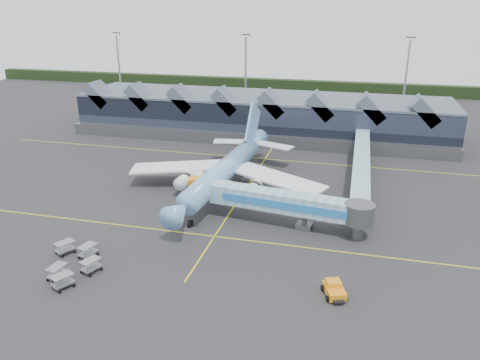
% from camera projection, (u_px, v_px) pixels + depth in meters
% --- Properties ---
extents(ground, '(260.00, 260.00, 0.00)m').
position_uv_depth(ground, '(230.00, 213.00, 73.36)').
color(ground, '#272729').
rests_on(ground, ground).
extents(taxi_stripes, '(120.00, 60.00, 0.01)m').
position_uv_depth(taxi_stripes, '(245.00, 190.00, 82.40)').
color(taxi_stripes, gold).
rests_on(taxi_stripes, ground).
extents(tree_line_far, '(260.00, 4.00, 4.00)m').
position_uv_depth(tree_line_far, '(309.00, 86.00, 172.19)').
color(tree_line_far, black).
rests_on(tree_line_far, ground).
extents(terminal, '(90.00, 22.25, 12.52)m').
position_uv_depth(terminal, '(261.00, 115.00, 115.64)').
color(terminal, black).
rests_on(terminal, ground).
extents(light_masts, '(132.40, 42.56, 22.45)m').
position_uv_depth(light_masts, '(372.00, 78.00, 120.87)').
color(light_masts, '#96989E').
rests_on(light_masts, ground).
extents(main_airliner, '(35.84, 41.35, 13.27)m').
position_uv_depth(main_airliner, '(226.00, 169.00, 81.13)').
color(main_airliner, '#75ACED').
rests_on(main_airliner, ground).
extents(jet_bridge, '(24.25, 6.59, 5.29)m').
position_uv_depth(jet_bridge, '(298.00, 205.00, 67.49)').
color(jet_bridge, '#7CB2CF').
rests_on(jet_bridge, ground).
extents(fuel_truck, '(4.57, 10.71, 3.56)m').
position_uv_depth(fuel_truck, '(200.00, 176.00, 83.25)').
color(fuel_truck, black).
rests_on(fuel_truck, ground).
extents(pushback_tug, '(3.16, 3.97, 1.60)m').
position_uv_depth(pushback_tug, '(334.00, 290.00, 52.65)').
color(pushback_tug, orange).
rests_on(pushback_tug, ground).
extents(baggage_carts, '(8.12, 9.83, 1.66)m').
position_uv_depth(baggage_carts, '(73.00, 262.00, 57.76)').
color(baggage_carts, gray).
rests_on(baggage_carts, ground).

